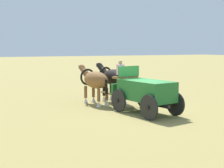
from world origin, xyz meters
name	(u,v)px	position (x,y,z in m)	size (l,w,h in m)	color
ground_plane	(146,114)	(0.00, 0.00, 0.00)	(220.00, 220.00, 0.00)	#9E8C4C
show_wagon	(144,91)	(0.15, 0.02, 1.14)	(5.87, 2.21, 2.62)	#236B2D
draft_horse_near	(95,81)	(3.67, 1.13, 1.38)	(3.12, 1.25, 2.26)	brown
draft_horse_off	(113,78)	(3.84, -0.16, 1.45)	(3.10, 1.23, 2.33)	black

